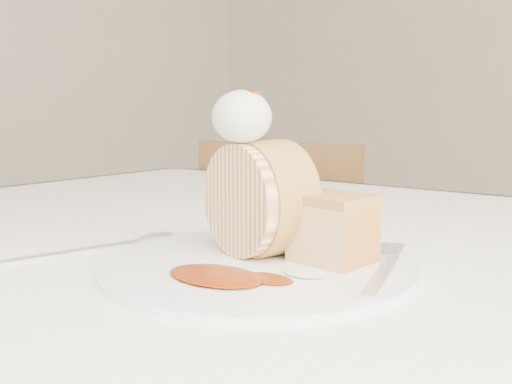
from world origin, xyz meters
The scene contains 10 objects.
table centered at (0.00, 0.20, 0.66)m, with size 1.40×0.90×0.75m.
chair_far centered at (-0.48, 0.82, 0.46)m, with size 0.47×0.47×0.81m.
plate centered at (-0.01, 0.07, 0.75)m, with size 0.27×0.27×0.01m, color white.
roulade_slice centered at (-0.03, 0.09, 0.81)m, with size 0.10×0.10×0.06m, color beige.
cake_chunk centered at (0.04, 0.11, 0.78)m, with size 0.06×0.06×0.05m, color #A77D3F.
whipped_cream centered at (-0.03, 0.07, 0.88)m, with size 0.05×0.05×0.05m, color white.
caramel_drizzle centered at (-0.03, 0.08, 0.91)m, with size 0.03×0.02×0.01m, color #732204.
caramel_pool centered at (-0.01, 0.01, 0.76)m, with size 0.08×0.05×0.00m, color #732204, non-canonical shape.
fork centered at (0.10, 0.09, 0.76)m, with size 0.02×0.16×0.00m, color silver.
spoon centered at (-0.18, 0.00, 0.75)m, with size 0.03×0.17×0.00m, color silver.
Camera 1 is at (0.28, -0.31, 0.89)m, focal length 40.00 mm.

